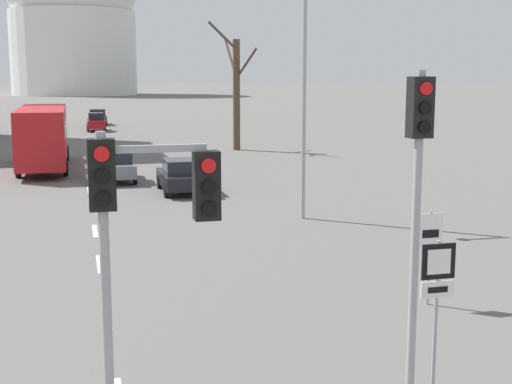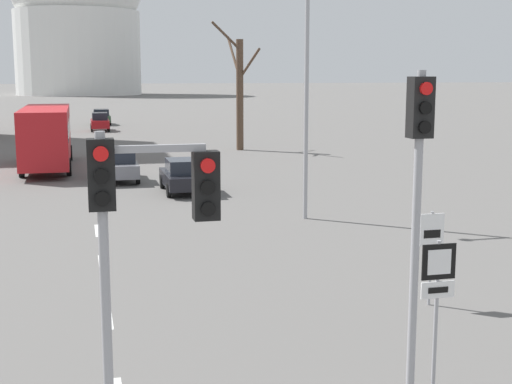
{
  "view_description": "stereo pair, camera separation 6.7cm",
  "coord_description": "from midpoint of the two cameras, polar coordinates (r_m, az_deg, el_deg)",
  "views": [
    {
      "loc": [
        -0.53,
        -4.41,
        5.37
      ],
      "look_at": [
        2.25,
        6.52,
        3.5
      ],
      "focal_mm": 50.0,
      "sensor_mm": 36.0,
      "label": 1
    },
    {
      "loc": [
        -0.46,
        -4.42,
        5.37
      ],
      "look_at": [
        2.25,
        6.52,
        3.5
      ],
      "focal_mm": 50.0,
      "sensor_mm": 36.0,
      "label": 2
    }
  ],
  "objects": [
    {
      "name": "sedan_near_left",
      "position": [
        77.85,
        -12.26,
        5.89
      ],
      "size": [
        1.91,
        4.54,
        1.67
      ],
      "color": "#2D4C33",
      "rests_on": "ground_plane"
    },
    {
      "name": "street_lamp_right",
      "position": [
        26.22,
        3.56,
        9.01
      ],
      "size": [
        1.71,
        0.36,
        8.57
      ],
      "color": "#9E9EA3",
      "rests_on": "ground_plane"
    },
    {
      "name": "city_bus",
      "position": [
        42.25,
        -16.37,
        4.55
      ],
      "size": [
        2.66,
        10.8,
        3.48
      ],
      "color": "red",
      "rests_on": "ground_plane"
    },
    {
      "name": "lane_stripe_8",
      "position": [
        43.09,
        -13.16,
        2.04
      ],
      "size": [
        0.16,
        2.0,
        0.01
      ],
      "primitive_type": "cube",
      "color": "silver",
      "rests_on": "ground_plane"
    },
    {
      "name": "lane_stripe_6",
      "position": [
        34.18,
        -12.92,
        0.16
      ],
      "size": [
        0.16,
        2.0,
        0.01
      ],
      "primitive_type": "cube",
      "color": "silver",
      "rests_on": "ground_plane"
    },
    {
      "name": "bare_tree_right_near",
      "position": [
        50.71,
        -1.3,
        8.19
      ],
      "size": [
        2.98,
        5.23,
        8.96
      ],
      "color": "brown",
      "rests_on": "ground_plane"
    },
    {
      "name": "sedan_mid_centre",
      "position": [
        36.62,
        -10.85,
        2.15
      ],
      "size": [
        1.85,
        4.13,
        1.66
      ],
      "color": "slate",
      "rests_on": "ground_plane"
    },
    {
      "name": "route_sign_post",
      "position": [
        12.3,
        14.46,
        -7.63
      ],
      "size": [
        0.6,
        0.08,
        2.67
      ],
      "color": "#9E9EA3",
      "rests_on": "ground_plane"
    },
    {
      "name": "sedan_far_left",
      "position": [
        69.44,
        -12.36,
        5.5
      ],
      "size": [
        1.73,
        4.15,
        1.74
      ],
      "color": "maroon",
      "rests_on": "ground_plane"
    },
    {
      "name": "lane_stripe_5",
      "position": [
        29.74,
        -12.74,
        -1.19
      ],
      "size": [
        0.16,
        2.0,
        0.01
      ],
      "primitive_type": "cube",
      "color": "silver",
      "rests_on": "ground_plane"
    },
    {
      "name": "lane_stripe_7",
      "position": [
        38.63,
        -13.05,
        1.21
      ],
      "size": [
        0.16,
        2.0,
        0.01
      ],
      "primitive_type": "cube",
      "color": "silver",
      "rests_on": "ground_plane"
    },
    {
      "name": "lane_stripe_4",
      "position": [
        25.33,
        -12.5,
        -3.02
      ],
      "size": [
        0.16,
        2.0,
        0.01
      ],
      "primitive_type": "cube",
      "color": "silver",
      "rests_on": "ground_plane"
    },
    {
      "name": "lane_stripe_9",
      "position": [
        47.56,
        -13.25,
        2.71
      ],
      "size": [
        0.16,
        2.0,
        0.01
      ],
      "primitive_type": "cube",
      "color": "silver",
      "rests_on": "ground_plane"
    },
    {
      "name": "traffic_signal_near_right",
      "position": [
        11.63,
        12.99,
        1.28
      ],
      "size": [
        0.36,
        0.34,
        5.43
      ],
      "color": "#9E9EA3",
      "rests_on": "ground_plane"
    },
    {
      "name": "traffic_signal_centre_tall",
      "position": [
        9.81,
        -9.05,
        -1.73
      ],
      "size": [
        1.77,
        0.34,
        4.63
      ],
      "color": "#9E9EA3",
      "rests_on": "ground_plane"
    },
    {
      "name": "sedan_near_right",
      "position": [
        32.77,
        -5.65,
        1.33
      ],
      "size": [
        1.97,
        4.14,
        1.53
      ],
      "color": "black",
      "rests_on": "ground_plane"
    },
    {
      "name": "lane_stripe_3",
      "position": [
        20.95,
        -12.16,
        -5.62
      ],
      "size": [
        0.16,
        2.0,
        0.01
      ],
      "primitive_type": "cube",
      "color": "silver",
      "rests_on": "ground_plane"
    },
    {
      "name": "lane_stripe_2",
      "position": [
        16.65,
        -11.63,
        -9.58
      ],
      "size": [
        0.16,
        2.0,
        0.01
      ],
      "primitive_type": "cube",
      "color": "silver",
      "rests_on": "ground_plane"
    },
    {
      "name": "speed_limit_sign",
      "position": [
        17.06,
        13.96,
        -3.93
      ],
      "size": [
        0.6,
        0.08,
        2.24
      ],
      "color": "#9E9EA3",
      "rests_on": "ground_plane"
    }
  ]
}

